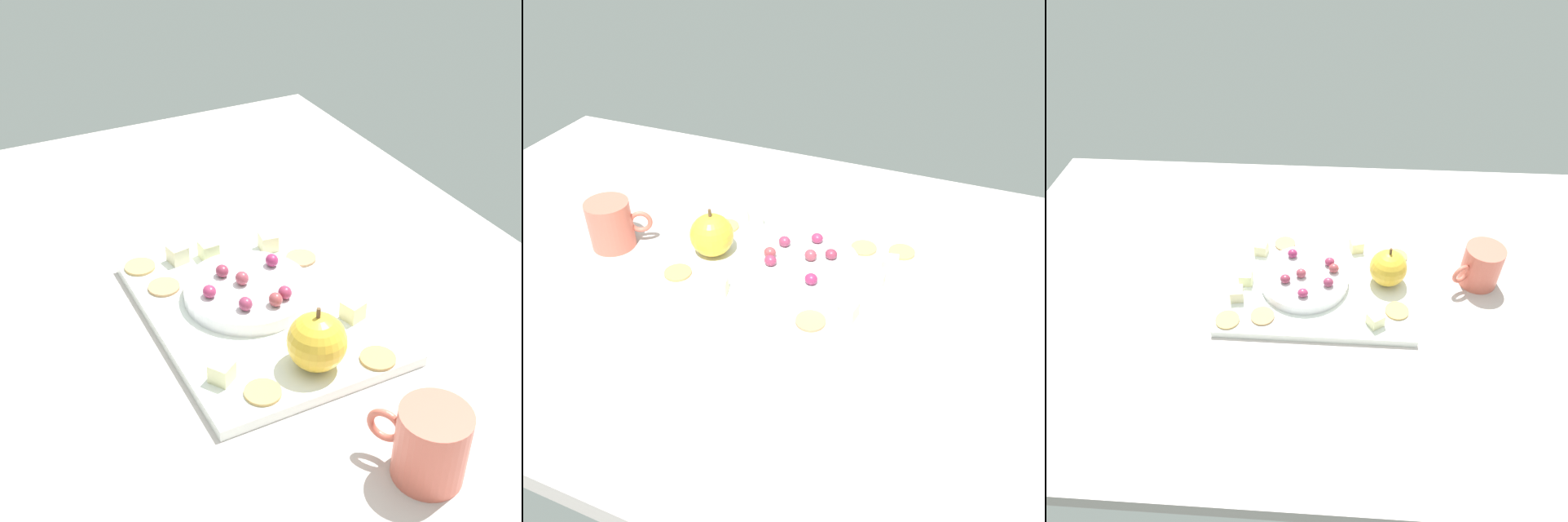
{
  "view_description": "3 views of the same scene",
  "coord_description": "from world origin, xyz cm",
  "views": [
    {
      "loc": [
        -65.49,
        35.1,
        62.3
      ],
      "look_at": [
        5.62,
        -0.77,
        9.61
      ],
      "focal_mm": 51.3,
      "sensor_mm": 36.0,
      "label": 1
    },
    {
      "loc": [
        27.82,
        -62.2,
        56.71
      ],
      "look_at": [
        2.75,
        -1.01,
        7.3
      ],
      "focal_mm": 37.62,
      "sensor_mm": 36.0,
      "label": 2
    },
    {
      "loc": [
        0.87,
        65.93,
        70.27
      ],
      "look_at": [
        5.04,
        -0.47,
        8.55
      ],
      "focal_mm": 33.45,
      "sensor_mm": 36.0,
      "label": 3
    }
  ],
  "objects": [
    {
      "name": "cheese_cube_3",
      "position": [
        -7.48,
        10.74,
        5.85
      ],
      "size": [
        3.37,
        3.37,
        2.42
      ],
      "primitive_type": "cube",
      "rotation": [
        0.0,
        0.0,
        0.6
      ],
      "color": "beige",
      "rests_on": "platter"
    },
    {
      "name": "cheese_cube_4",
      "position": [
        -4.45,
        -8.58,
        5.85
      ],
      "size": [
        3.0,
        3.0,
        2.42
      ],
      "primitive_type": "cube",
      "rotation": [
        0.0,
        0.0,
        0.28
      ],
      "color": "beige",
      "rests_on": "platter"
    },
    {
      "name": "cracker_2",
      "position": [
        18.31,
        11.57,
        4.84
      ],
      "size": [
        4.24,
        4.24,
        0.4
      ],
      "primitive_type": "cylinder",
      "color": "tan",
      "rests_on": "platter"
    },
    {
      "name": "cheese_cube_2",
      "position": [
        17.5,
        6.25,
        5.85
      ],
      "size": [
        2.81,
        2.81,
        2.42
      ],
      "primitive_type": "cube",
      "rotation": [
        0.0,
        0.0,
        0.17
      ],
      "color": "beige",
      "rests_on": "platter"
    },
    {
      "name": "cracker_1",
      "position": [
        -12.53,
        -6.95,
        4.84
      ],
      "size": [
        4.24,
        4.24,
        0.4
      ],
      "primitive_type": "cylinder",
      "color": "tan",
      "rests_on": "platter"
    },
    {
      "name": "apple_whole",
      "position": [
        -10.07,
        -0.35,
        8.14
      ],
      "size": [
        7.01,
        7.01,
        7.01
      ],
      "primitive_type": "sphere",
      "color": "gold",
      "rests_on": "platter"
    },
    {
      "name": "cup",
      "position": [
        -27.68,
        -2.49,
        7.34
      ],
      "size": [
        9.75,
        7.47,
        8.29
      ],
      "color": "#D16251",
      "rests_on": "table"
    },
    {
      "name": "platter",
      "position": [
        3.09,
        0.87,
        3.92
      ],
      "size": [
        35.57,
        26.71,
        1.44
      ],
      "primitive_type": "cube",
      "color": "white",
      "rests_on": "table"
    },
    {
      "name": "table",
      "position": [
        0.0,
        0.0,
        1.6
      ],
      "size": [
        138.99,
        84.18,
        3.2
      ],
      "primitive_type": "cube",
      "color": "beige",
      "rests_on": "ground"
    },
    {
      "name": "cracker_3",
      "position": [
        12.28,
        10.3,
        4.84
      ],
      "size": [
        4.24,
        4.24,
        0.4
      ],
      "primitive_type": "cylinder",
      "color": "tan",
      "rests_on": "platter"
    },
    {
      "name": "grape_0",
      "position": [
        0.2,
        0.48,
        7.44
      ],
      "size": [
        1.92,
        1.73,
        1.8
      ],
      "primitive_type": "ellipsoid",
      "color": "#963F43",
      "rests_on": "serving_dish"
    },
    {
      "name": "cheese_cube_0",
      "position": [
        16.47,
        1.98,
        5.85
      ],
      "size": [
        2.51,
        2.51,
        2.42
      ],
      "primitive_type": "cube",
      "rotation": [
        0.0,
        0.0,
        0.03
      ],
      "color": "beige",
      "rests_on": "platter"
    },
    {
      "name": "grape_3",
      "position": [
        8.08,
        -3.68,
        7.41
      ],
      "size": [
        1.92,
        1.73,
        1.73
      ],
      "primitive_type": "ellipsoid",
      "color": "#912853",
      "rests_on": "serving_dish"
    },
    {
      "name": "serving_dish",
      "position": [
        5.46,
        1.23,
        5.59
      ],
      "size": [
        16.64,
        16.64,
        1.91
      ],
      "primitive_type": "cylinder",
      "color": "white",
      "rests_on": "platter"
    },
    {
      "name": "grape_2",
      "position": [
        0.84,
        -1.76,
        7.4
      ],
      "size": [
        1.92,
        1.73,
        1.7
      ],
      "primitive_type": "ellipsoid",
      "color": "#942F4D",
      "rests_on": "serving_dish"
    },
    {
      "name": "cracker_0",
      "position": [
        -11.53,
        7.62,
        4.84
      ],
      "size": [
        4.24,
        4.24,
        0.4
      ],
      "primitive_type": "cylinder",
      "color": "tan",
      "rests_on": "platter"
    },
    {
      "name": "grape_6",
      "position": [
        0.92,
        3.71,
        7.41
      ],
      "size": [
        1.92,
        1.73,
        1.72
      ],
      "primitive_type": "ellipsoid",
      "color": "#8A3250",
      "rests_on": "serving_dish"
    },
    {
      "name": "grape_5",
      "position": [
        5.38,
        6.61,
        7.35
      ],
      "size": [
        1.92,
        1.73,
        1.61
      ],
      "primitive_type": "ellipsoid",
      "color": "#982D53",
      "rests_on": "serving_dish"
    },
    {
      "name": "grape_4",
      "position": [
        8.84,
        3.29,
        7.36
      ],
      "size": [
        1.92,
        1.73,
        1.64
      ],
      "primitive_type": "ellipsoid",
      "color": "#842E44",
      "rests_on": "serving_dish"
    },
    {
      "name": "apple_stem",
      "position": [
        -10.07,
        -0.35,
        12.24
      ],
      "size": [
        0.5,
        0.5,
        1.2
      ],
      "primitive_type": "cylinder",
      "color": "brown",
      "rests_on": "apple_whole"
    },
    {
      "name": "cheese_cube_1",
      "position": [
        14.65,
        -6.52,
        5.85
      ],
      "size": [
        2.75,
        2.75,
        2.42
      ],
      "primitive_type": "cube",
      "rotation": [
        0.0,
        0.0,
        1.42
      ],
      "color": "beige",
      "rests_on": "platter"
    },
    {
      "name": "cracker_4",
      "position": [
        10.17,
        -9.41,
        4.84
      ],
      "size": [
        4.24,
        4.24,
        0.4
      ],
      "primitive_type": "cylinder",
      "color": "tan",
      "rests_on": "platter"
    },
    {
      "name": "grape_1",
      "position": [
        6.03,
        1.73,
        7.45
      ],
      "size": [
        1.92,
        1.73,
        1.81
      ],
      "primitive_type": "ellipsoid",
      "color": "#953C4A",
      "rests_on": "serving_dish"
    }
  ]
}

